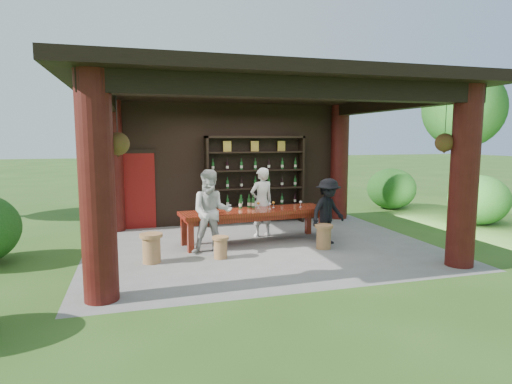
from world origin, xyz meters
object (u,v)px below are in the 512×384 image
object	(u,v)px
stool_near_right	(324,236)
tasting_table	(255,215)
napkin_basket	(209,210)
stool_near_left	(220,247)
stool_far_left	(151,247)
host	(262,202)
wine_shelf	(255,180)
guest_woman	(212,212)
guest_man	(328,211)

from	to	relation	value
stool_near_right	tasting_table	bearing A→B (deg)	143.51
tasting_table	napkin_basket	xyz separation A→B (m)	(-1.07, -0.20, 0.19)
stool_near_left	stool_far_left	distance (m)	1.33
stool_near_right	host	distance (m)	1.87
wine_shelf	stool_far_left	xyz separation A→B (m)	(-2.93, -3.11, -0.91)
guest_woman	host	bearing A→B (deg)	48.12
stool_near_right	host	bearing A→B (deg)	122.02
tasting_table	stool_near_right	size ratio (longest dim) A/B	6.60
stool_near_left	guest_man	distance (m)	2.63
wine_shelf	napkin_basket	world-z (taller)	wine_shelf
wine_shelf	napkin_basket	size ratio (longest dim) A/B	10.58
wine_shelf	stool_near_right	xyz separation A→B (m)	(0.67, -3.03, -0.94)
tasting_table	host	size ratio (longest dim) A/B	2.06
stool_near_left	guest_man	bearing A→B (deg)	10.76
guest_woman	guest_man	xyz separation A→B (m)	(2.63, 0.07, -0.13)
stool_near_left	guest_woman	distance (m)	0.76
napkin_basket	stool_near_right	bearing A→B (deg)	-17.54
wine_shelf	stool_near_left	bearing A→B (deg)	-116.91
host	napkin_basket	xyz separation A→B (m)	(-1.40, -0.77, -0.01)
host	napkin_basket	bearing A→B (deg)	15.27
wine_shelf	tasting_table	world-z (taller)	wine_shelf
stool_near_left	guest_man	size ratio (longest dim) A/B	0.30
guest_man	host	bearing A→B (deg)	113.05
guest_man	wine_shelf	bearing A→B (deg)	86.34
guest_man	napkin_basket	xyz separation A→B (m)	(-2.59, 0.40, 0.08)
stool_near_right	guest_woman	bearing A→B (deg)	173.41
wine_shelf	stool_near_right	world-z (taller)	wine_shelf
stool_far_left	stool_near_right	bearing A→B (deg)	1.28
tasting_table	napkin_basket	size ratio (longest dim) A/B	13.19
guest_man	napkin_basket	world-z (taller)	guest_man
stool_near_right	stool_far_left	size ratio (longest dim) A/B	0.92
guest_woman	napkin_basket	world-z (taller)	guest_woman
tasting_table	guest_man	world-z (taller)	guest_man
tasting_table	napkin_basket	bearing A→B (deg)	-169.18
stool_near_left	guest_woman	bearing A→B (deg)	103.30
stool_near_left	host	distance (m)	2.21
wine_shelf	stool_near_left	xyz separation A→B (m)	(-1.61, -3.17, -0.98)
wine_shelf	stool_near_right	bearing A→B (deg)	-77.47
stool_far_left	host	world-z (taller)	host
tasting_table	guest_man	size ratio (longest dim) A/B	2.32
tasting_table	stool_near_right	distance (m)	1.63
wine_shelf	guest_woman	world-z (taller)	wine_shelf
tasting_table	guest_woman	distance (m)	1.31
wine_shelf	host	world-z (taller)	wine_shelf
host	guest_man	size ratio (longest dim) A/B	1.12
host	napkin_basket	size ratio (longest dim) A/B	6.39
guest_woman	napkin_basket	size ratio (longest dim) A/B	6.66
stool_near_left	napkin_basket	distance (m)	1.06
stool_far_left	host	distance (m)	3.14
tasting_table	guest_man	xyz separation A→B (m)	(1.53, -0.60, 0.11)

